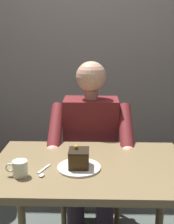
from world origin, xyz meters
name	(u,v)px	position (x,y,z in m)	size (l,w,h in m)	color
cafe_rear_panel	(93,22)	(0.00, -1.70, 1.50)	(6.40, 0.12, 3.00)	gray
dining_table	(89,183)	(0.00, 0.00, 0.64)	(1.00, 0.65, 0.74)	olive
chair	(91,161)	(0.00, -0.62, 0.48)	(0.42, 0.42, 0.88)	brown
seated_person	(91,151)	(0.00, -0.45, 0.63)	(0.53, 0.58, 1.22)	maroon
dessert_plate	(79,167)	(0.05, 0.05, 0.75)	(0.21, 0.21, 0.01)	white
cake_slice	(79,158)	(0.05, 0.05, 0.80)	(0.10, 0.11, 0.11)	#412E13
coffee_cup	(20,168)	(0.32, 0.14, 0.78)	(0.11, 0.07, 0.08)	white
dessert_spoon	(43,172)	(0.22, 0.10, 0.75)	(0.05, 0.14, 0.01)	silver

